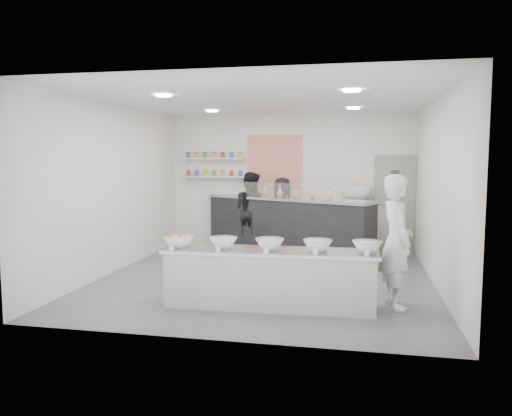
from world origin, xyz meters
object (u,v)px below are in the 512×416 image
at_px(woman_prep, 396,241).
at_px(staff_right, 282,214).
at_px(prep_counter, 270,278).
at_px(espresso_machine, 357,195).
at_px(espresso_ledge, 359,228).
at_px(staff_left, 250,211).
at_px(back_bar, 287,225).

height_order(woman_prep, staff_right, woman_prep).
xyz_separation_m(prep_counter, espresso_machine, (1.15, 4.41, 0.83)).
xyz_separation_m(espresso_machine, staff_right, (-1.62, -0.18, -0.42)).
xyz_separation_m(prep_counter, staff_right, (-0.47, 4.23, 0.41)).
distance_m(woman_prep, staff_right, 4.45).
bearing_deg(woman_prep, prep_counter, 86.39).
relative_size(espresso_machine, staff_right, 0.32).
height_order(espresso_ledge, staff_right, staff_right).
xyz_separation_m(espresso_machine, staff_left, (-2.33, -0.18, -0.36)).
xyz_separation_m(espresso_ledge, espresso_machine, (-0.05, 0.00, 0.71)).
height_order(prep_counter, espresso_ledge, espresso_ledge).
relative_size(woman_prep, staff_right, 1.13).
height_order(prep_counter, staff_right, staff_right).
distance_m(prep_counter, staff_left, 4.42).
bearing_deg(woman_prep, espresso_ledge, -8.15).
bearing_deg(staff_left, back_bar, -176.59).
bearing_deg(woman_prep, staff_right, 13.97).
distance_m(espresso_ledge, espresso_machine, 0.71).
relative_size(prep_counter, back_bar, 0.76).
xyz_separation_m(back_bar, woman_prep, (1.99, -3.59, 0.32)).
relative_size(prep_counter, espresso_ledge, 2.11).
bearing_deg(prep_counter, back_bar, 92.18).
bearing_deg(espresso_ledge, back_bar, -162.23).
distance_m(prep_counter, staff_right, 4.28).
relative_size(back_bar, staff_left, 2.24).
distance_m(prep_counter, woman_prep, 1.80).
xyz_separation_m(espresso_ledge, staff_right, (-1.67, -0.18, 0.29)).
height_order(espresso_machine, woman_prep, woman_prep).
distance_m(espresso_machine, staff_right, 1.68).
distance_m(back_bar, woman_prep, 4.12).
relative_size(back_bar, espresso_machine, 7.47).
height_order(espresso_machine, staff_right, staff_right).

